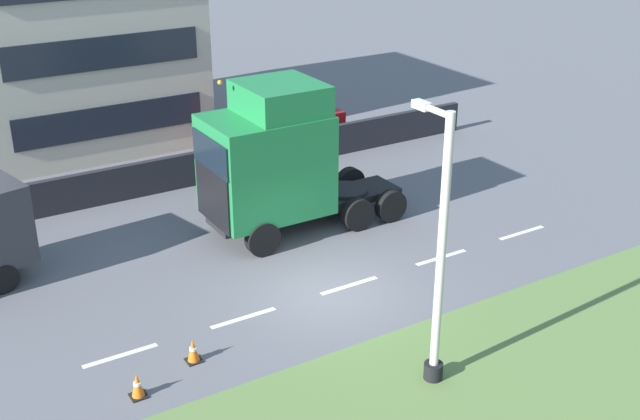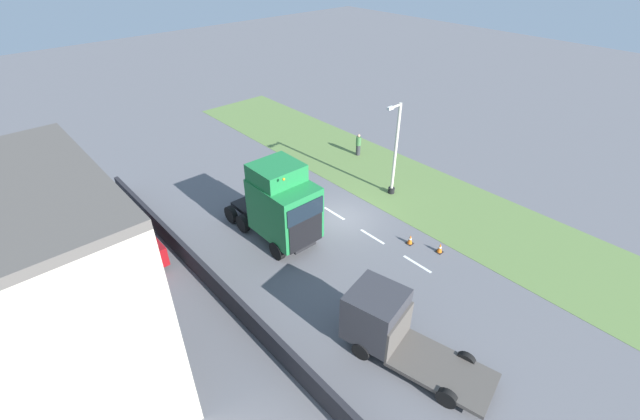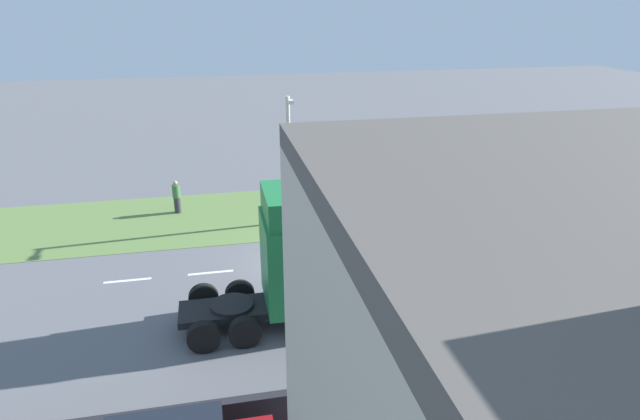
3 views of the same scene
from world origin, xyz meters
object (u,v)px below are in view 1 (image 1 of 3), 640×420
Objects in this scene: parked_car at (286,123)px; lamp_post at (438,269)px; traffic_cone_lead at (193,351)px; lorry_cab at (274,161)px; traffic_cone_trailing at (137,386)px.

parked_car is 16.08m from lamp_post.
lorry_cab is at bearing -43.92° from traffic_cone_lead.
traffic_cone_trailing is at bearing 131.43° from lorry_cab.
lamp_post is at bearing -128.10° from traffic_cone_lead.
lorry_cab is 8.51m from lamp_post.
traffic_cone_lead is 1.66m from traffic_cone_trailing.
parked_car is 7.69× the size of traffic_cone_lead.
traffic_cone_lead is 1.00× the size of traffic_cone_trailing.
lamp_post is 10.67× the size of traffic_cone_trailing.
parked_car is 0.72× the size of lamp_post.
lorry_cab is 11.02× the size of traffic_cone_trailing.
parked_car is at bearing -31.87° from lorry_cab.
parked_car reaches higher than traffic_cone_trailing.
lamp_post is 10.67× the size of traffic_cone_lead.
lorry_cab is 8.07m from parked_car.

